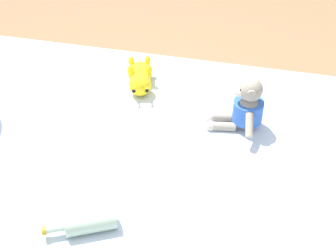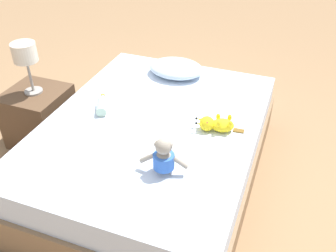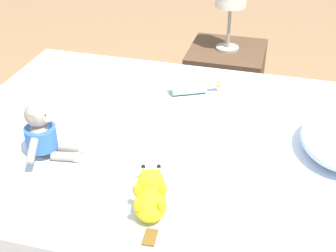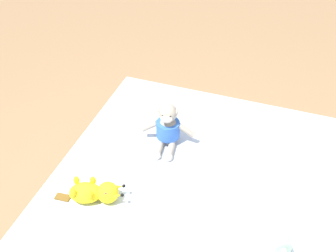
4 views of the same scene
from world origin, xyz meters
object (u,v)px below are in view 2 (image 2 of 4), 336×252
object	(u,v)px
plush_yellow_creature	(216,124)
nightstand	(40,117)
bed	(153,150)
pillow	(176,68)
plush_monkey	(164,157)
glass_bottle	(102,106)
bedside_lamp	(25,55)

from	to	relation	value
plush_yellow_creature	nightstand	distance (m)	1.52
bed	plush_yellow_creature	xyz separation A→B (m)	(0.43, 0.05, 0.30)
pillow	plush_monkey	xyz separation A→B (m)	(0.33, -1.14, 0.04)
pillow	plush_yellow_creature	size ratio (longest dim) A/B	1.40
nightstand	glass_bottle	bearing A→B (deg)	-7.24
plush_monkey	nightstand	bearing A→B (deg)	158.22
nightstand	bedside_lamp	bearing A→B (deg)	90.00
pillow	nightstand	size ratio (longest dim) A/B	0.97
pillow	bedside_lamp	xyz separation A→B (m)	(-0.97, -0.62, 0.23)
pillow	plush_yellow_creature	world-z (taller)	pillow
nightstand	plush_monkey	bearing A→B (deg)	-21.78
bed	pillow	size ratio (longest dim) A/B	4.24
bed	nightstand	distance (m)	1.06
bedside_lamp	plush_monkey	bearing A→B (deg)	-21.78
plush_yellow_creature	nightstand	xyz separation A→B (m)	(-1.48, 0.03, -0.31)
plush_monkey	glass_bottle	size ratio (longest dim) A/B	1.20
plush_yellow_creature	glass_bottle	size ratio (longest dim) A/B	1.35
plush_monkey	nightstand	xyz separation A→B (m)	(-1.31, 0.52, -0.36)
plush_monkey	bedside_lamp	bearing A→B (deg)	158.22
glass_bottle	bedside_lamp	world-z (taller)	bedside_lamp
plush_yellow_creature	bedside_lamp	world-z (taller)	bedside_lamp
plush_yellow_creature	bedside_lamp	size ratio (longest dim) A/B	0.79
bed	pillow	bearing A→B (deg)	96.49
plush_yellow_creature	bedside_lamp	bearing A→B (deg)	178.68
plush_yellow_creature	nightstand	world-z (taller)	plush_yellow_creature
bedside_lamp	pillow	bearing A→B (deg)	32.45
plush_monkey	glass_bottle	xyz separation A→B (m)	(-0.64, 0.44, -0.06)
plush_monkey	plush_yellow_creature	size ratio (longest dim) A/B	0.89
plush_yellow_creature	pillow	bearing A→B (deg)	128.02
bedside_lamp	bed	bearing A→B (deg)	-4.82
bed	bedside_lamp	distance (m)	1.19
plush_monkey	plush_yellow_creature	world-z (taller)	plush_monkey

